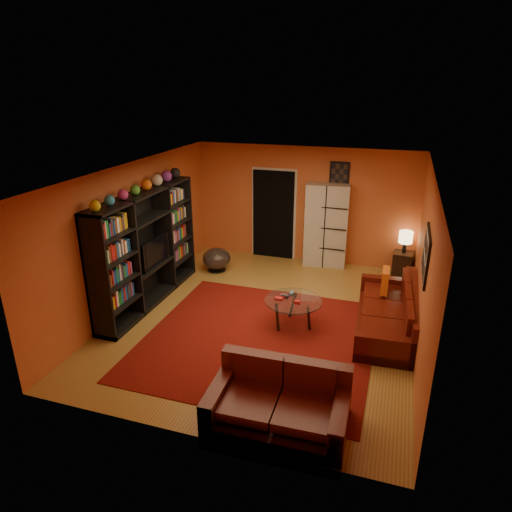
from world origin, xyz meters
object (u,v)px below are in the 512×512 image
(sofa, at_px, (393,314))
(storage_cabinet, at_px, (326,226))
(side_table, at_px, (402,264))
(tv, at_px, (151,251))
(loveseat, at_px, (280,400))
(table_lamp, at_px, (406,238))
(coffee_table, at_px, (293,303))
(bowl_chair, at_px, (217,259))
(entertainment_unit, at_px, (147,249))

(sofa, bearing_deg, storage_cabinet, 119.52)
(sofa, relative_size, side_table, 4.84)
(tv, xyz_separation_m, loveseat, (3.13, -2.47, -0.70))
(loveseat, relative_size, storage_cabinet, 0.92)
(sofa, relative_size, table_lamp, 5.12)
(tv, distance_m, storage_cabinet, 3.90)
(coffee_table, bearing_deg, tv, 176.10)
(tv, xyz_separation_m, sofa, (4.37, 0.24, -0.70))
(bowl_chair, relative_size, side_table, 1.23)
(entertainment_unit, xyz_separation_m, tv, (0.05, 0.06, -0.07))
(loveseat, height_order, storage_cabinet, storage_cabinet)
(entertainment_unit, bearing_deg, table_lamp, 31.29)
(side_table, bearing_deg, tv, -149.00)
(entertainment_unit, bearing_deg, sofa, 3.89)
(coffee_table, bearing_deg, loveseat, -80.62)
(coffee_table, relative_size, storage_cabinet, 0.52)
(storage_cabinet, distance_m, side_table, 1.83)
(storage_cabinet, distance_m, table_lamp, 1.70)
(loveseat, distance_m, storage_cabinet, 5.26)
(coffee_table, bearing_deg, storage_cabinet, 89.38)
(loveseat, xyz_separation_m, table_lamp, (1.35, 5.16, 0.55))
(coffee_table, xyz_separation_m, bowl_chair, (-2.16, 1.86, -0.17))
(storage_cabinet, bearing_deg, tv, -141.14)
(sofa, xyz_separation_m, bowl_chair, (-3.78, 1.43, -0.01))
(tv, height_order, storage_cabinet, storage_cabinet)
(loveseat, relative_size, side_table, 3.39)
(tv, relative_size, table_lamp, 1.93)
(bowl_chair, bearing_deg, entertainment_unit, -110.28)
(coffee_table, height_order, bowl_chair, bowl_chair)
(side_table, bearing_deg, table_lamp, 0.00)
(entertainment_unit, distance_m, loveseat, 4.06)
(sofa, relative_size, storage_cabinet, 1.31)
(tv, height_order, coffee_table, tv)
(entertainment_unit, bearing_deg, storage_cabinet, 44.70)
(tv, relative_size, storage_cabinet, 0.49)
(storage_cabinet, xyz_separation_m, bowl_chair, (-2.19, -1.07, -0.65))
(tv, height_order, side_table, tv)
(table_lamp, bearing_deg, tv, -149.00)
(entertainment_unit, distance_m, storage_cabinet, 3.98)
(storage_cabinet, bearing_deg, side_table, -7.40)
(loveseat, height_order, side_table, loveseat)
(tv, distance_m, loveseat, 4.05)
(entertainment_unit, xyz_separation_m, side_table, (4.53, 2.75, -0.80))
(storage_cabinet, bearing_deg, table_lamp, -7.40)
(side_table, bearing_deg, coffee_table, -120.98)
(coffee_table, bearing_deg, bowl_chair, 139.29)
(sofa, distance_m, coffee_table, 1.68)
(entertainment_unit, relative_size, coffee_table, 3.10)
(storage_cabinet, height_order, bowl_chair, storage_cabinet)
(tv, xyz_separation_m, coffee_table, (2.75, -0.19, -0.54))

